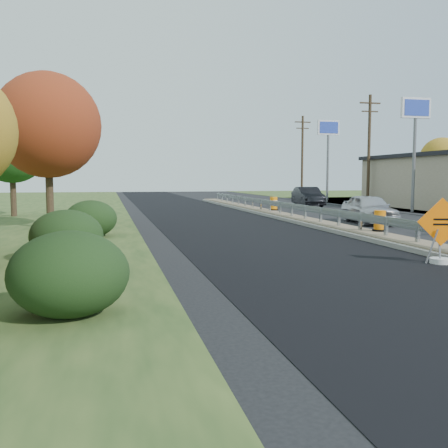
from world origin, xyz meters
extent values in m
plane|color=black|center=(0.00, 0.00, 0.00)|extent=(140.00, 140.00, 0.00)
cube|color=black|center=(-4.40, 10.00, 0.01)|extent=(7.20, 120.00, 0.01)
cube|color=gray|center=(0.00, 8.00, 0.09)|extent=(1.60, 55.00, 0.18)
cube|color=brown|center=(0.00, 8.00, 0.20)|extent=(1.25, 55.00, 0.05)
cube|color=silver|center=(0.00, 0.00, 0.58)|extent=(0.10, 0.15, 0.70)
cube|color=silver|center=(0.00, 2.00, 0.58)|extent=(0.10, 0.15, 0.70)
cube|color=silver|center=(0.00, 4.00, 0.58)|extent=(0.10, 0.15, 0.70)
cube|color=silver|center=(0.00, 6.00, 0.58)|extent=(0.10, 0.15, 0.70)
cube|color=silver|center=(0.00, 8.00, 0.58)|extent=(0.10, 0.15, 0.70)
cube|color=silver|center=(0.00, 10.00, 0.58)|extent=(0.10, 0.15, 0.70)
cube|color=silver|center=(0.00, 12.00, 0.58)|extent=(0.10, 0.15, 0.70)
cube|color=silver|center=(0.00, 14.00, 0.58)|extent=(0.10, 0.15, 0.70)
cube|color=silver|center=(0.00, 16.00, 0.58)|extent=(0.10, 0.15, 0.70)
cube|color=silver|center=(0.00, 18.00, 0.58)|extent=(0.10, 0.15, 0.70)
cube|color=silver|center=(0.00, 20.00, 0.58)|extent=(0.10, 0.15, 0.70)
cube|color=silver|center=(0.00, 22.00, 0.58)|extent=(0.10, 0.15, 0.70)
cube|color=silver|center=(0.00, 24.00, 0.58)|extent=(0.10, 0.15, 0.70)
cube|color=silver|center=(0.00, 26.00, 0.58)|extent=(0.10, 0.15, 0.70)
cube|color=silver|center=(0.00, 28.00, 0.58)|extent=(0.10, 0.15, 0.70)
cube|color=silver|center=(0.00, 30.00, 0.58)|extent=(0.10, 0.15, 0.70)
cube|color=silver|center=(0.00, 32.00, 0.58)|extent=(0.10, 0.15, 0.70)
cube|color=silver|center=(0.00, 9.00, 0.78)|extent=(0.04, 46.00, 0.34)
cube|color=silver|center=(0.00, 9.00, 0.70)|extent=(0.06, 46.00, 0.03)
cube|color=silver|center=(0.00, 9.00, 0.86)|extent=(0.06, 46.00, 0.03)
cube|color=black|center=(12.05, 20.00, 1.60)|extent=(0.08, 7.20, 2.20)
cylinder|color=slate|center=(10.50, 16.00, 3.40)|extent=(0.22, 0.22, 6.80)
cube|color=white|center=(10.50, 16.00, 7.20)|extent=(2.20, 0.25, 1.40)
cube|color=#263FB2|center=(10.50, 16.00, 7.20)|extent=(1.90, 0.30, 1.10)
cylinder|color=slate|center=(10.50, 30.00, 3.40)|extent=(0.22, 0.22, 6.80)
cube|color=white|center=(10.50, 30.00, 7.20)|extent=(2.20, 0.25, 1.40)
cube|color=#263FB2|center=(10.50, 30.00, 7.20)|extent=(1.90, 0.30, 1.10)
cylinder|color=#473523|center=(11.50, 24.00, 4.70)|extent=(0.26, 0.26, 9.40)
cube|color=#473523|center=(11.50, 24.00, 8.70)|extent=(1.90, 0.12, 0.12)
cube|color=#473523|center=(11.50, 24.00, 8.00)|extent=(1.50, 0.10, 0.10)
cylinder|color=#473523|center=(11.50, 39.00, 4.70)|extent=(0.26, 0.26, 9.40)
cube|color=#473523|center=(11.50, 39.00, 8.70)|extent=(1.90, 0.12, 0.12)
cube|color=#473523|center=(11.50, 39.00, 8.00)|extent=(1.50, 0.10, 0.10)
ellipsoid|color=black|center=(-11.00, -6.00, 0.76)|extent=(2.09, 2.09, 1.52)
ellipsoid|color=black|center=(-11.50, 0.00, 0.76)|extent=(2.09, 2.09, 1.52)
ellipsoid|color=black|center=(-11.00, 6.00, 0.76)|extent=(2.09, 2.09, 1.52)
cylinder|color=#473523|center=(-13.00, 10.00, 1.65)|extent=(0.36, 0.36, 3.30)
sphere|color=maroon|center=(-13.00, 10.00, 4.88)|extent=(4.95, 4.95, 4.95)
cylinder|color=#473523|center=(-16.00, 18.00, 1.43)|extent=(0.36, 0.36, 2.86)
sphere|color=#1B4D19|center=(-16.00, 18.00, 4.23)|extent=(4.29, 4.29, 4.29)
cylinder|color=#473523|center=(26.00, 34.00, 1.54)|extent=(0.36, 0.36, 3.08)
sphere|color=gold|center=(26.00, 34.00, 4.55)|extent=(4.62, 4.62, 4.62)
cylinder|color=white|center=(-1.20, -2.83, 0.08)|extent=(0.57, 0.57, 0.16)
cube|color=slate|center=(-1.48, -2.83, 0.51)|extent=(0.33, 0.13, 0.98)
cube|color=slate|center=(-1.20, -2.78, 0.51)|extent=(0.10, 0.25, 1.00)
cube|color=#EB6504|center=(-1.20, -2.83, 1.19)|extent=(1.32, 0.39, 1.36)
cube|color=black|center=(-1.20, -2.85, 1.26)|extent=(0.47, 0.14, 0.05)
cube|color=black|center=(-1.20, -2.85, 1.12)|extent=(0.47, 0.14, 0.05)
cylinder|color=black|center=(0.55, 3.40, 0.27)|extent=(0.58, 0.58, 0.08)
cylinder|color=orange|center=(0.55, 3.40, 0.68)|extent=(0.47, 0.47, 0.82)
cylinder|color=white|center=(0.55, 3.40, 0.81)|extent=(0.48, 0.48, 0.11)
cylinder|color=white|center=(0.55, 3.40, 0.60)|extent=(0.48, 0.48, 0.11)
cylinder|color=black|center=(0.55, 16.85, 0.27)|extent=(0.61, 0.61, 0.08)
cylinder|color=orange|center=(0.55, 16.85, 0.70)|extent=(0.49, 0.49, 0.85)
cylinder|color=white|center=(0.55, 16.85, 0.84)|extent=(0.50, 0.50, 0.11)
cylinder|color=white|center=(0.55, 16.85, 0.62)|extent=(0.50, 0.50, 0.11)
cylinder|color=black|center=(8.52, 19.39, 0.04)|extent=(0.59, 0.59, 0.08)
cylinder|color=#D55208|center=(8.52, 19.39, 0.45)|extent=(0.47, 0.47, 0.83)
cylinder|color=white|center=(8.52, 19.39, 0.59)|extent=(0.49, 0.49, 0.11)
cylinder|color=white|center=(8.52, 19.39, 0.37)|extent=(0.49, 0.49, 0.11)
cylinder|color=black|center=(9.20, 33.53, 0.04)|extent=(0.65, 0.65, 0.09)
cylinder|color=orange|center=(9.20, 33.53, 0.50)|extent=(0.52, 0.52, 0.91)
cylinder|color=white|center=(9.20, 33.53, 0.65)|extent=(0.54, 0.54, 0.12)
cylinder|color=white|center=(9.20, 33.53, 0.41)|extent=(0.54, 0.54, 0.12)
imported|color=silver|center=(3.16, 8.91, 0.78)|extent=(2.43, 4.77, 1.55)
imported|color=black|center=(6.08, 24.22, 0.82)|extent=(2.36, 5.14, 1.63)
camera|label=1|loc=(-10.32, -14.99, 2.44)|focal=40.00mm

